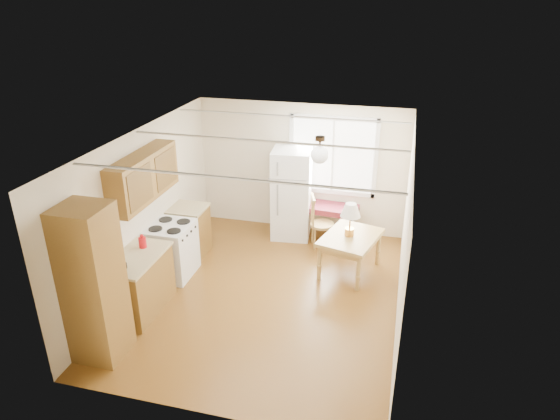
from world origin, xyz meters
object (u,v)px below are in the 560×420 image
(bench, at_px, (320,208))
(dining_table, at_px, (350,241))
(chair, at_px, (317,219))
(refrigerator, at_px, (292,194))

(bench, xyz_separation_m, dining_table, (0.72, -1.22, -0.01))
(dining_table, relative_size, chair, 1.26)
(chair, bearing_deg, refrigerator, 129.27)
(dining_table, bearing_deg, chair, 147.70)
(refrigerator, relative_size, dining_table, 1.37)
(refrigerator, xyz_separation_m, dining_table, (1.26, -1.12, -0.29))
(refrigerator, xyz_separation_m, chair, (0.56, -0.36, -0.29))
(refrigerator, height_order, bench, refrigerator)
(dining_table, distance_m, chair, 1.03)
(dining_table, height_order, chair, chair)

